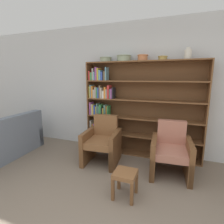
{
  "coord_description": "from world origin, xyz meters",
  "views": [
    {
      "loc": [
        0.65,
        -1.09,
        1.64
      ],
      "look_at": [
        -0.57,
        2.12,
        0.95
      ],
      "focal_mm": 28.0,
      "sensor_mm": 36.0,
      "label": 1
    }
  ],
  "objects_px": {
    "armchair_cushioned": "(171,151)",
    "footstool": "(125,177)",
    "vase_tall": "(188,54)",
    "bowl_terracotta": "(143,57)",
    "armchair_leather": "(102,142)",
    "bookshelf": "(130,109)",
    "bowl_cream": "(124,58)",
    "bowl_sage": "(163,58)",
    "bowl_olive": "(106,59)"
  },
  "relations": [
    {
      "from": "bowl_cream",
      "to": "bowl_terracotta",
      "type": "distance_m",
      "value": 0.38
    },
    {
      "from": "armchair_leather",
      "to": "armchair_cushioned",
      "type": "bearing_deg",
      "value": 174.88
    },
    {
      "from": "bowl_olive",
      "to": "bowl_sage",
      "type": "bearing_deg",
      "value": 0.0
    },
    {
      "from": "armchair_leather",
      "to": "armchair_cushioned",
      "type": "xyz_separation_m",
      "value": [
        1.27,
        0.0,
        0.0
      ]
    },
    {
      "from": "bookshelf",
      "to": "bowl_cream",
      "type": "height_order",
      "value": "bowl_cream"
    },
    {
      "from": "bookshelf",
      "to": "vase_tall",
      "type": "height_order",
      "value": "vase_tall"
    },
    {
      "from": "bowl_olive",
      "to": "bowl_sage",
      "type": "relative_size",
      "value": 1.43
    },
    {
      "from": "bowl_olive",
      "to": "armchair_leather",
      "type": "height_order",
      "value": "bowl_olive"
    },
    {
      "from": "bowl_cream",
      "to": "footstool",
      "type": "xyz_separation_m",
      "value": [
        0.48,
        -1.43,
        -1.72
      ]
    },
    {
      "from": "armchair_leather",
      "to": "footstool",
      "type": "distance_m",
      "value": 1.12
    },
    {
      "from": "bowl_olive",
      "to": "vase_tall",
      "type": "xyz_separation_m",
      "value": [
        1.59,
        0.0,
        0.03
      ]
    },
    {
      "from": "bowl_terracotta",
      "to": "armchair_leather",
      "type": "relative_size",
      "value": 0.24
    },
    {
      "from": "bowl_terracotta",
      "to": "bowl_cream",
      "type": "bearing_deg",
      "value": 180.0
    },
    {
      "from": "bowl_cream",
      "to": "armchair_leather",
      "type": "xyz_separation_m",
      "value": [
        -0.24,
        -0.57,
        -1.62
      ]
    },
    {
      "from": "bowl_terracotta",
      "to": "footstool",
      "type": "height_order",
      "value": "bowl_terracotta"
    },
    {
      "from": "bowl_sage",
      "to": "vase_tall",
      "type": "height_order",
      "value": "vase_tall"
    },
    {
      "from": "bowl_terracotta",
      "to": "footstool",
      "type": "relative_size",
      "value": 0.57
    },
    {
      "from": "bowl_olive",
      "to": "bookshelf",
      "type": "bearing_deg",
      "value": 1.88
    },
    {
      "from": "vase_tall",
      "to": "armchair_cushioned",
      "type": "bearing_deg",
      "value": -105.7
    },
    {
      "from": "bowl_cream",
      "to": "armchair_leather",
      "type": "distance_m",
      "value": 1.73
    },
    {
      "from": "vase_tall",
      "to": "armchair_leather",
      "type": "xyz_separation_m",
      "value": [
        -1.43,
        -0.57,
        -1.64
      ]
    },
    {
      "from": "bowl_olive",
      "to": "armchair_cushioned",
      "type": "height_order",
      "value": "bowl_olive"
    },
    {
      "from": "vase_tall",
      "to": "footstool",
      "type": "xyz_separation_m",
      "value": [
        -0.71,
        -1.43,
        -1.75
      ]
    },
    {
      "from": "bowl_cream",
      "to": "bowl_sage",
      "type": "relative_size",
      "value": 1.69
    },
    {
      "from": "bowl_olive",
      "to": "armchair_cushioned",
      "type": "distance_m",
      "value": 2.22
    },
    {
      "from": "bowl_terracotta",
      "to": "armchair_leather",
      "type": "bearing_deg",
      "value": -137.13
    },
    {
      "from": "bowl_sage",
      "to": "footstool",
      "type": "bearing_deg",
      "value": -101.2
    },
    {
      "from": "bowl_terracotta",
      "to": "armchair_cushioned",
      "type": "height_order",
      "value": "bowl_terracotta"
    },
    {
      "from": "bowl_olive",
      "to": "bowl_cream",
      "type": "relative_size",
      "value": 0.85
    },
    {
      "from": "bookshelf",
      "to": "bowl_olive",
      "type": "height_order",
      "value": "bowl_olive"
    },
    {
      "from": "bookshelf",
      "to": "footstool",
      "type": "bearing_deg",
      "value": -77.33
    },
    {
      "from": "footstool",
      "to": "bowl_olive",
      "type": "bearing_deg",
      "value": 121.4
    },
    {
      "from": "bowl_sage",
      "to": "footstool",
      "type": "xyz_separation_m",
      "value": [
        -0.28,
        -1.43,
        -1.7
      ]
    },
    {
      "from": "bookshelf",
      "to": "bowl_terracotta",
      "type": "bearing_deg",
      "value": -4.46
    },
    {
      "from": "bowl_terracotta",
      "to": "bowl_sage",
      "type": "xyz_separation_m",
      "value": [
        0.38,
        0.0,
        -0.02
      ]
    },
    {
      "from": "footstool",
      "to": "armchair_leather",
      "type": "bearing_deg",
      "value": 129.84
    },
    {
      "from": "armchair_leather",
      "to": "footstool",
      "type": "xyz_separation_m",
      "value": [
        0.71,
        -0.86,
        -0.11
      ]
    },
    {
      "from": "vase_tall",
      "to": "bowl_cream",
      "type": "bearing_deg",
      "value": 180.0
    },
    {
      "from": "bowl_terracotta",
      "to": "vase_tall",
      "type": "xyz_separation_m",
      "value": [
        0.81,
        0.0,
        0.03
      ]
    },
    {
      "from": "bookshelf",
      "to": "footstool",
      "type": "distance_m",
      "value": 1.63
    },
    {
      "from": "armchair_leather",
      "to": "bowl_olive",
      "type": "bearing_deg",
      "value": -79.63
    },
    {
      "from": "armchair_cushioned",
      "to": "footstool",
      "type": "distance_m",
      "value": 1.02
    },
    {
      "from": "bowl_olive",
      "to": "armchair_cushioned",
      "type": "xyz_separation_m",
      "value": [
        1.43,
        -0.57,
        -1.61
      ]
    },
    {
      "from": "bowl_sage",
      "to": "vase_tall",
      "type": "xyz_separation_m",
      "value": [
        0.43,
        0.0,
        0.05
      ]
    },
    {
      "from": "bookshelf",
      "to": "vase_tall",
      "type": "bearing_deg",
      "value": -0.99
    },
    {
      "from": "bowl_cream",
      "to": "armchair_leather",
      "type": "bearing_deg",
      "value": -112.55
    },
    {
      "from": "armchair_leather",
      "to": "armchair_cushioned",
      "type": "relative_size",
      "value": 1.0
    },
    {
      "from": "bowl_olive",
      "to": "armchair_leather",
      "type": "relative_size",
      "value": 0.28
    },
    {
      "from": "bowl_terracotta",
      "to": "vase_tall",
      "type": "bearing_deg",
      "value": 0.0
    },
    {
      "from": "bowl_sage",
      "to": "bowl_olive",
      "type": "bearing_deg",
      "value": 180.0
    }
  ]
}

